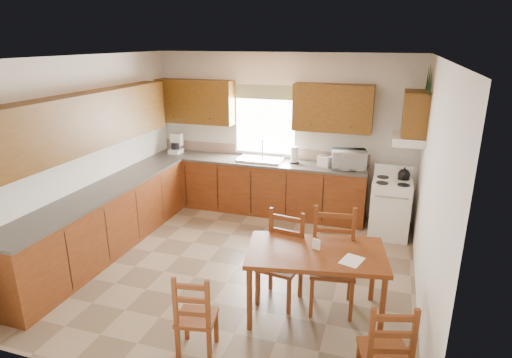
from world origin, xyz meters
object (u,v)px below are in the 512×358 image
(chair_near_left, at_px, (196,312))
(chair_far_right, at_px, (280,260))
(chair_near_right, at_px, (385,347))
(microwave, at_px, (349,159))
(dining_table, at_px, (315,283))
(stove, at_px, (390,209))
(chair_far_left, at_px, (333,263))

(chair_near_left, xyz_separation_m, chair_far_right, (0.54, 1.05, 0.09))
(chair_near_right, distance_m, chair_far_right, 1.57)
(microwave, height_order, chair_near_right, microwave)
(dining_table, xyz_separation_m, chair_near_left, (-0.97, -0.92, 0.05))
(microwave, distance_m, chair_near_right, 3.72)
(microwave, height_order, dining_table, microwave)
(chair_near_left, bearing_deg, stove, -127.55)
(microwave, distance_m, chair_far_left, 2.58)
(stove, distance_m, chair_far_left, 2.27)
(chair_near_left, height_order, chair_far_right, chair_far_right)
(dining_table, distance_m, chair_near_right, 1.19)
(chair_near_left, bearing_deg, chair_far_right, -127.51)
(stove, height_order, chair_near_left, chair_near_left)
(dining_table, xyz_separation_m, chair_far_left, (0.16, 0.16, 0.18))
(dining_table, bearing_deg, chair_near_right, -61.04)
(chair_far_left, bearing_deg, stove, 66.93)
(chair_near_left, height_order, chair_far_left, chair_far_left)
(chair_near_right, bearing_deg, microwave, -94.75)
(chair_near_left, relative_size, chair_far_left, 0.76)
(chair_near_right, distance_m, chair_far_left, 1.23)
(stove, xyz_separation_m, chair_near_left, (-1.70, -3.27, 0.00))
(stove, relative_size, chair_near_right, 0.92)
(microwave, bearing_deg, stove, -35.82)
(stove, relative_size, chair_near_left, 0.99)
(microwave, xyz_separation_m, dining_table, (-0.03, -2.68, -0.68))
(chair_near_right, bearing_deg, stove, -105.74)
(chair_far_left, bearing_deg, chair_far_right, 174.88)
(stove, bearing_deg, microwave, 155.23)
(microwave, xyz_separation_m, chair_far_left, (0.13, -2.52, -0.50))
(chair_near_left, bearing_deg, microwave, -115.58)
(dining_table, bearing_deg, chair_far_left, 34.00)
(microwave, relative_size, chair_far_right, 0.47)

